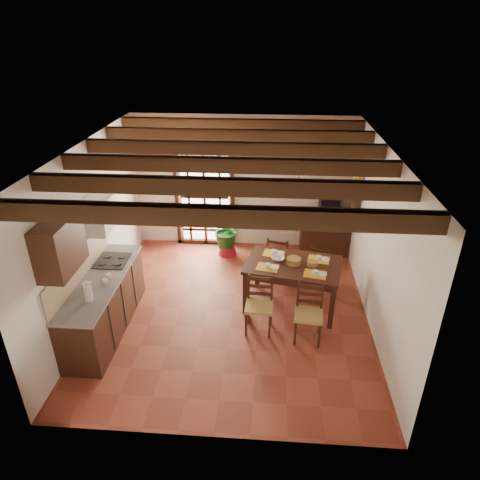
# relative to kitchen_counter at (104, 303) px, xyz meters

# --- Properties ---
(ground_plane) EXTENTS (5.00, 5.00, 0.00)m
(ground_plane) POSITION_rel_kitchen_counter_xyz_m (1.96, 0.60, -0.47)
(ground_plane) COLOR maroon
(room_shell) EXTENTS (4.52, 5.02, 2.81)m
(room_shell) POSITION_rel_kitchen_counter_xyz_m (1.96, 0.60, 1.34)
(room_shell) COLOR silver
(room_shell) RESTS_ON ground_plane
(ceiling_beams) EXTENTS (4.50, 4.34, 0.20)m
(ceiling_beams) POSITION_rel_kitchen_counter_xyz_m (1.96, 0.60, 2.22)
(ceiling_beams) COLOR black
(ceiling_beams) RESTS_ON room_shell
(french_door) EXTENTS (1.26, 0.11, 2.32)m
(french_door) POSITION_rel_kitchen_counter_xyz_m (1.16, 3.05, 0.70)
(french_door) COLOR white
(french_door) RESTS_ON ground_plane
(kitchen_counter) EXTENTS (0.64, 2.25, 1.38)m
(kitchen_counter) POSITION_rel_kitchen_counter_xyz_m (0.00, 0.00, 0.00)
(kitchen_counter) COLOR black
(kitchen_counter) RESTS_ON ground_plane
(upper_cabinet) EXTENTS (0.35, 0.80, 0.70)m
(upper_cabinet) POSITION_rel_kitchen_counter_xyz_m (-0.12, -0.70, 1.38)
(upper_cabinet) COLOR black
(upper_cabinet) RESTS_ON room_shell
(range_hood) EXTENTS (0.38, 0.60, 0.54)m
(range_hood) POSITION_rel_kitchen_counter_xyz_m (-0.09, 0.55, 1.26)
(range_hood) COLOR white
(range_hood) RESTS_ON room_shell
(counter_items) EXTENTS (0.50, 1.43, 0.25)m
(counter_items) POSITION_rel_kitchen_counter_xyz_m (0.00, 0.09, 0.49)
(counter_items) COLOR black
(counter_items) RESTS_ON kitchen_counter
(dining_table) EXTENTS (1.70, 1.28, 0.83)m
(dining_table) POSITION_rel_kitchen_counter_xyz_m (2.95, 0.83, 0.25)
(dining_table) COLOR black
(dining_table) RESTS_ON ground_plane
(chair_near_left) EXTENTS (0.44, 0.42, 0.92)m
(chair_near_left) POSITION_rel_kitchen_counter_xyz_m (2.42, 0.13, -0.19)
(chair_near_left) COLOR #B18B4B
(chair_near_left) RESTS_ON ground_plane
(chair_near_right) EXTENTS (0.45, 0.44, 0.91)m
(chair_near_right) POSITION_rel_kitchen_counter_xyz_m (3.17, -0.02, -0.19)
(chair_near_right) COLOR #B18B4B
(chair_near_right) RESTS_ON ground_plane
(chair_far_left) EXTENTS (0.51, 0.49, 0.91)m
(chair_far_left) POSITION_rel_kitchen_counter_xyz_m (2.73, 1.68, -0.19)
(chair_far_left) COLOR #B18B4B
(chair_far_left) RESTS_ON ground_plane
(chair_far_right) EXTENTS (0.51, 0.50, 0.84)m
(chair_far_right) POSITION_rel_kitchen_counter_xyz_m (3.49, 1.53, -0.21)
(chair_far_right) COLOR #B18B4B
(chair_far_right) RESTS_ON ground_plane
(table_setting) EXTENTS (1.12, 0.75, 0.10)m
(table_setting) POSITION_rel_kitchen_counter_xyz_m (2.95, 0.83, 0.48)
(table_setting) COLOR gold
(table_setting) RESTS_ON dining_table
(table_bowl) EXTENTS (0.24, 0.24, 0.05)m
(table_bowl) POSITION_rel_kitchen_counter_xyz_m (2.70, 0.94, 0.39)
(table_bowl) COLOR white
(table_bowl) RESTS_ON dining_table
(sideboard) EXTENTS (1.10, 0.50, 0.93)m
(sideboard) POSITION_rel_kitchen_counter_xyz_m (3.75, 2.83, -0.01)
(sideboard) COLOR black
(sideboard) RESTS_ON ground_plane
(crt_tv) EXTENTS (0.50, 0.46, 0.40)m
(crt_tv) POSITION_rel_kitchen_counter_xyz_m (3.75, 2.82, 0.65)
(crt_tv) COLOR black
(crt_tv) RESTS_ON sideboard
(fuse_box) EXTENTS (0.25, 0.03, 0.32)m
(fuse_box) POSITION_rel_kitchen_counter_xyz_m (3.46, 3.08, 1.28)
(fuse_box) COLOR white
(fuse_box) RESTS_ON room_shell
(plant_pot) EXTENTS (0.39, 0.39, 0.24)m
(plant_pot) POSITION_rel_kitchen_counter_xyz_m (1.67, 2.58, -0.36)
(plant_pot) COLOR maroon
(plant_pot) RESTS_ON ground_plane
(potted_plant) EXTENTS (2.02, 1.81, 2.02)m
(potted_plant) POSITION_rel_kitchen_counter_xyz_m (1.67, 2.58, 0.10)
(potted_plant) COLOR #144C19
(potted_plant) RESTS_ON ground_plane
(wall_shelf) EXTENTS (0.20, 0.42, 0.20)m
(wall_shelf) POSITION_rel_kitchen_counter_xyz_m (4.10, 2.20, 1.04)
(wall_shelf) COLOR black
(wall_shelf) RESTS_ON room_shell
(shelf_vase) EXTENTS (0.15, 0.15, 0.15)m
(shelf_vase) POSITION_rel_kitchen_counter_xyz_m (4.10, 2.20, 1.18)
(shelf_vase) COLOR #B2BFB2
(shelf_vase) RESTS_ON wall_shelf
(shelf_flowers) EXTENTS (0.14, 0.14, 0.36)m
(shelf_flowers) POSITION_rel_kitchen_counter_xyz_m (4.10, 2.20, 1.38)
(shelf_flowers) COLOR gold
(shelf_flowers) RESTS_ON shelf_vase
(framed_picture) EXTENTS (0.03, 0.32, 0.32)m
(framed_picture) POSITION_rel_kitchen_counter_xyz_m (4.18, 2.20, 1.58)
(framed_picture) COLOR brown
(framed_picture) RESTS_ON room_shell
(pendant_lamp) EXTENTS (0.36, 0.36, 0.84)m
(pendant_lamp) POSITION_rel_kitchen_counter_xyz_m (2.95, 0.93, 1.60)
(pendant_lamp) COLOR black
(pendant_lamp) RESTS_ON room_shell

